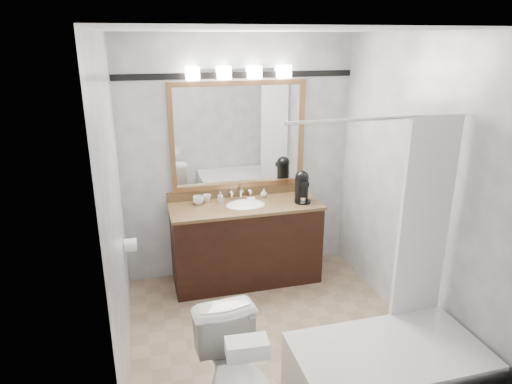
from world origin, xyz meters
TOP-DOWN VIEW (x-y plane):
  - room at (0.00, 0.00)m, footprint 2.42×2.62m
  - vanity at (0.00, 1.02)m, footprint 1.53×0.58m
  - mirror at (0.00, 1.28)m, footprint 1.40×0.04m
  - vanity_light_bar at (0.00, 1.23)m, footprint 1.02×0.14m
  - accent_stripe at (0.00, 1.29)m, footprint 2.40×0.01m
  - bathtub at (0.55, -0.90)m, footprint 1.30×0.75m
  - tp_roll at (-1.14, 0.66)m, footprint 0.11×0.12m
  - toilet at (-0.52, -0.89)m, footprint 0.50×0.79m
  - tissue_box at (-0.52, -1.12)m, footprint 0.25×0.15m
  - coffee_maker at (0.58, 0.97)m, footprint 0.17×0.21m
  - cup_left at (-0.46, 1.14)m, footprint 0.13×0.13m
  - cup_right at (-0.36, 1.19)m, footprint 0.10×0.10m
  - soap_bottle_a at (-0.23, 1.15)m, footprint 0.05×0.05m
  - soap_bottle_b at (0.24, 1.19)m, footprint 0.07×0.07m
  - soap_bar at (0.09, 1.13)m, footprint 0.08×0.05m

SIDE VIEW (x-z plane):
  - bathtub at x=0.55m, z-range -0.70..1.26m
  - toilet at x=-0.52m, z-range 0.00..0.77m
  - vanity at x=0.00m, z-range -0.04..0.93m
  - tp_roll at x=-1.14m, z-range 0.64..0.76m
  - tissue_box at x=-0.52m, z-range 0.77..0.86m
  - soap_bar at x=0.09m, z-range 0.85..0.87m
  - cup_right at x=-0.36m, z-range 0.85..0.93m
  - cup_left at x=-0.46m, z-range 0.85..0.94m
  - soap_bottle_b at x=0.24m, z-range 0.85..0.94m
  - soap_bottle_a at x=-0.23m, z-range 0.85..0.96m
  - coffee_maker at x=0.58m, z-range 0.85..1.18m
  - room at x=0.00m, z-range -0.01..2.51m
  - mirror at x=0.00m, z-range 0.95..2.05m
  - accent_stripe at x=0.00m, z-range 2.07..2.13m
  - vanity_light_bar at x=0.00m, z-range 2.07..2.19m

